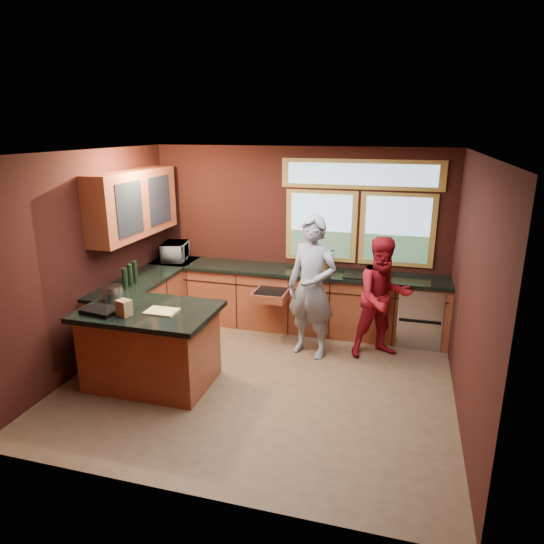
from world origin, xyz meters
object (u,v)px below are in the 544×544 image
at_px(person_grey, 312,287).
at_px(cutting_board, 162,311).
at_px(person_red, 383,298).
at_px(stock_pot, 113,293).
at_px(island, 151,346).

height_order(person_grey, cutting_board, person_grey).
height_order(person_red, stock_pot, person_red).
distance_m(island, person_grey, 2.16).
distance_m(island, stock_pot, 0.80).
xyz_separation_m(person_red, stock_pot, (-3.13, -1.35, 0.22)).
distance_m(person_grey, cutting_board, 1.98).
bearing_deg(island, person_grey, 37.36).
relative_size(person_red, cutting_board, 4.65).
bearing_deg(person_red, person_grey, 166.39).
distance_m(island, cutting_board, 0.52).
bearing_deg(stock_pot, person_grey, 26.88).
bearing_deg(person_grey, cutting_board, -120.23).
xyz_separation_m(person_grey, cutting_board, (-1.47, -1.33, 0.01)).
distance_m(person_red, stock_pot, 3.41).
relative_size(island, person_grey, 0.82).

